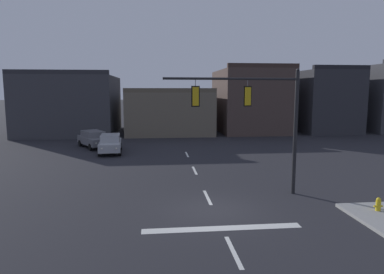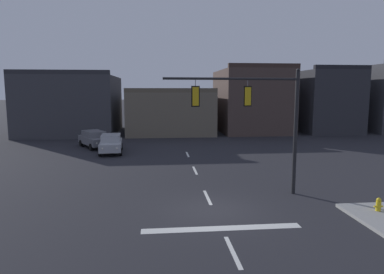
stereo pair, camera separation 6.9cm
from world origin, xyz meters
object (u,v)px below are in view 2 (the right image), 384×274
Objects in this scene: signal_mast_near_side at (259,111)px; car_lot_nearside at (111,143)px; car_lot_middle at (94,139)px; fire_hydrant at (378,207)px.

signal_mast_near_side is 16.61m from car_lot_nearside.
car_lot_middle reaches higher than fire_hydrant.
signal_mast_near_side is 1.53× the size of car_lot_nearside.
car_lot_middle is 25.21m from fire_hydrant.
signal_mast_near_side is 6.95m from fire_hydrant.
car_lot_middle is 6.28× the size of fire_hydrant.
car_lot_middle is at bearing 124.45° from signal_mast_near_side.
car_lot_nearside reaches higher than fire_hydrant.
fire_hydrant is (15.83, -19.61, -0.53)m from car_lot_middle.
car_lot_middle is at bearing 122.93° from car_lot_nearside.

